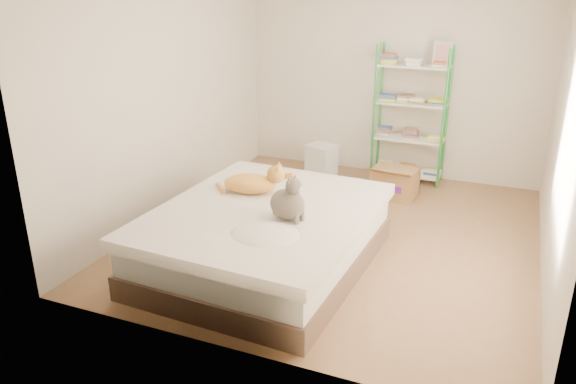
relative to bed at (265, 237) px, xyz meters
The scene contains 7 objects.
room 1.42m from the bed, 64.72° to the left, with size 3.81×4.21×2.61m.
bed is the anchor object (origin of this frame).
orange_cat 0.57m from the bed, 133.97° to the left, with size 0.58×0.31×0.23m, color #F1A043, non-canonical shape.
grey_cat 0.55m from the bed, 25.00° to the right, with size 0.28×0.33×0.38m, color gray, non-canonical shape.
shelf_unit 2.92m from the bed, 75.31° to the left, with size 0.88×0.36×1.74m.
cardboard_box 2.24m from the bed, 71.58° to the left, with size 0.53×0.52×0.40m.
white_bin 2.51m from the bed, 97.58° to the left, with size 0.44×0.41×0.42m.
Camera 1 is at (1.49, -4.99, 2.46)m, focal length 35.00 mm.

